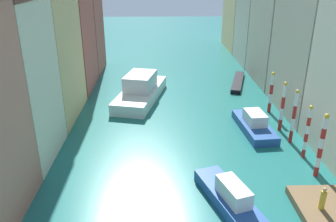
# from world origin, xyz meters

# --- Properties ---
(ground_plane) EXTENTS (154.00, 154.00, 0.00)m
(ground_plane) POSITION_xyz_m (0.00, 24.50, 0.00)
(ground_plane) COLOR #1E6B66
(building_left_2) EXTENTS (7.81, 9.67, 21.60)m
(building_left_2) POSITION_xyz_m (-14.67, 21.29, 10.81)
(building_left_2) COLOR #DBB77A
(building_left_2) RESTS_ON ground
(building_right_2) EXTENTS (7.81, 10.74, 19.66)m
(building_right_2) POSITION_xyz_m (14.67, 22.05, 9.84)
(building_right_2) COLOR #BCB299
(building_right_2) RESTS_ON ground
(building_right_3) EXTENTS (7.81, 10.39, 13.41)m
(building_right_3) POSITION_xyz_m (14.67, 32.88, 6.71)
(building_right_3) COLOR #BCB299
(building_right_3) RESTS_ON ground
(building_right_4) EXTENTS (7.81, 9.54, 17.97)m
(building_right_4) POSITION_xyz_m (14.67, 43.00, 8.99)
(building_right_4) COLOR #BCB299
(building_right_4) RESTS_ON ground
(waterfront_dock) EXTENTS (4.09, 6.24, 0.55)m
(waterfront_dock) POSITION_xyz_m (8.50, 4.13, 0.28)
(waterfront_dock) COLOR brown
(waterfront_dock) RESTS_ON ground
(person_on_dock) EXTENTS (0.36, 0.36, 1.52)m
(person_on_dock) POSITION_xyz_m (7.81, 4.79, 1.26)
(person_on_dock) COLOR gold
(person_on_dock) RESTS_ON waterfront_dock
(mooring_pole_0) EXTENTS (0.38, 0.38, 5.06)m
(mooring_pole_0) POSITION_xyz_m (9.46, 9.25, 2.59)
(mooring_pole_0) COLOR red
(mooring_pole_0) RESTS_ON ground
(mooring_pole_1) EXTENTS (0.33, 0.33, 4.57)m
(mooring_pole_1) POSITION_xyz_m (9.60, 12.04, 2.34)
(mooring_pole_1) COLOR red
(mooring_pole_1) RESTS_ON ground
(mooring_pole_2) EXTENTS (0.34, 0.34, 5.00)m
(mooring_pole_2) POSITION_xyz_m (9.43, 14.59, 2.55)
(mooring_pole_2) COLOR red
(mooring_pole_2) RESTS_ON ground
(mooring_pole_3) EXTENTS (0.37, 0.37, 4.87)m
(mooring_pole_3) POSITION_xyz_m (9.30, 17.11, 2.49)
(mooring_pole_3) COLOR red
(mooring_pole_3) RESTS_ON ground
(mooring_pole_4) EXTENTS (0.39, 0.39, 4.49)m
(mooring_pole_4) POSITION_xyz_m (9.63, 21.64, 2.30)
(mooring_pole_4) COLOR red
(mooring_pole_4) RESTS_ON ground
(vaporetto_white) EXTENTS (6.20, 11.82, 3.13)m
(vaporetto_white) POSITION_xyz_m (-4.47, 25.88, 1.14)
(vaporetto_white) COLOR white
(vaporetto_white) RESTS_ON ground
(gondola_black) EXTENTS (3.57, 8.66, 0.53)m
(gondola_black) POSITION_xyz_m (8.34, 31.48, 0.26)
(gondola_black) COLOR black
(gondola_black) RESTS_ON ground
(motorboat_0) EXTENTS (2.97, 7.05, 1.88)m
(motorboat_0) POSITION_xyz_m (6.80, 17.11, 0.64)
(motorboat_0) COLOR #234C93
(motorboat_0) RESTS_ON ground
(motorboat_1) EXTENTS (4.27, 8.06, 1.95)m
(motorboat_1) POSITION_xyz_m (2.38, 5.48, 0.65)
(motorboat_1) COLOR #234C93
(motorboat_1) RESTS_ON ground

